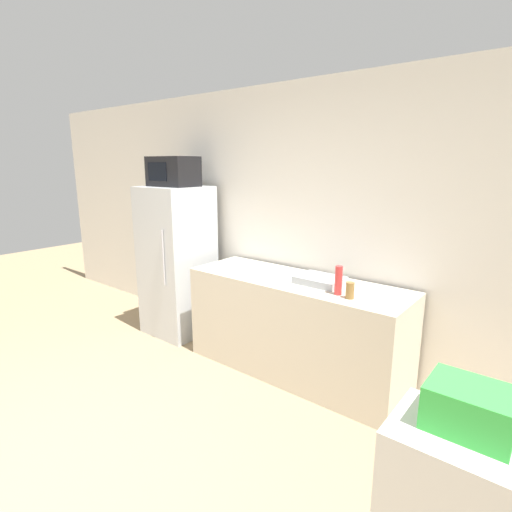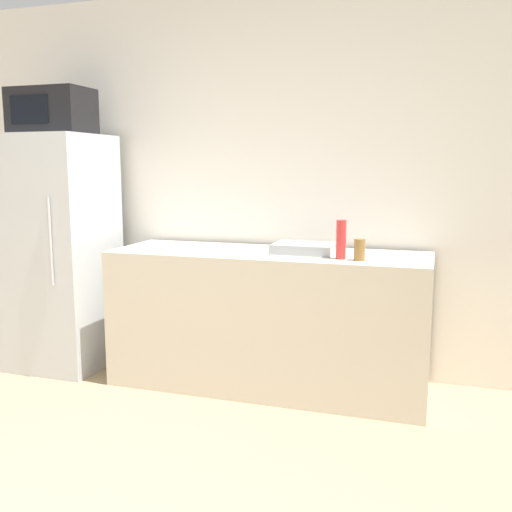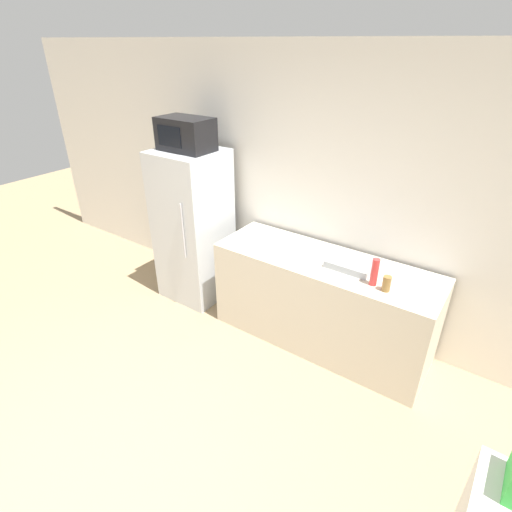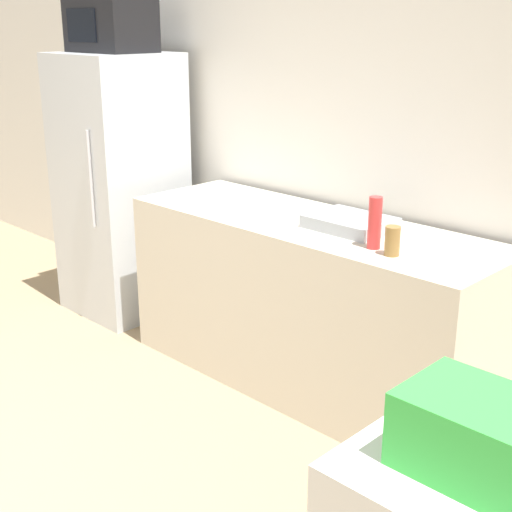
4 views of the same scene
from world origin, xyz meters
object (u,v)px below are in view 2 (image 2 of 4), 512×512
bottle_short (359,250)px  bottle_tall (341,240)px  microwave (52,112)px  refrigerator (60,252)px

bottle_short → bottle_tall: bearing=166.7°
microwave → refrigerator: bearing=68.3°
refrigerator → bottle_tall: bearing=-2.8°
refrigerator → bottle_tall: size_ratio=7.15×
bottle_tall → bottle_short: bearing=-13.3°
refrigerator → microwave: 0.97m
refrigerator → microwave: size_ratio=3.08×
microwave → bottle_short: size_ratio=4.23×
microwave → bottle_short: 2.29m
refrigerator → bottle_short: refrigerator is taller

